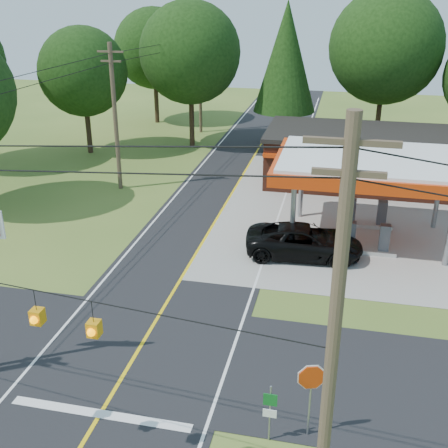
# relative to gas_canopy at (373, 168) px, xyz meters

# --- Properties ---
(ground) EXTENTS (120.00, 120.00, 0.00)m
(ground) POSITION_rel_gas_canopy_xyz_m (-9.00, -13.00, -4.27)
(ground) COLOR #436222
(ground) RESTS_ON ground
(main_highway) EXTENTS (8.00, 120.00, 0.02)m
(main_highway) POSITION_rel_gas_canopy_xyz_m (-9.00, -13.00, -4.26)
(main_highway) COLOR black
(main_highway) RESTS_ON ground
(cross_road) EXTENTS (70.00, 7.00, 0.02)m
(cross_road) POSITION_rel_gas_canopy_xyz_m (-9.00, -13.00, -4.25)
(cross_road) COLOR black
(cross_road) RESTS_ON ground
(lane_center_yellow) EXTENTS (0.15, 110.00, 0.00)m
(lane_center_yellow) POSITION_rel_gas_canopy_xyz_m (-9.00, -13.00, -4.24)
(lane_center_yellow) COLOR yellow
(lane_center_yellow) RESTS_ON main_highway
(gas_canopy) EXTENTS (10.60, 7.40, 4.88)m
(gas_canopy) POSITION_rel_gas_canopy_xyz_m (0.00, 0.00, 0.00)
(gas_canopy) COLOR gray
(gas_canopy) RESTS_ON ground
(convenience_store) EXTENTS (16.40, 7.55, 3.80)m
(convenience_store) POSITION_rel_gas_canopy_xyz_m (1.00, 9.98, -2.35)
(convenience_store) COLOR #5C291A
(convenience_store) RESTS_ON ground
(utility_pole_near_right) EXTENTS (1.80, 0.30, 11.50)m
(utility_pole_near_right) POSITION_rel_gas_canopy_xyz_m (-1.50, -20.00, 1.69)
(utility_pole_near_right) COLOR #473828
(utility_pole_near_right) RESTS_ON ground
(utility_pole_far_left) EXTENTS (1.80, 0.30, 10.00)m
(utility_pole_far_left) POSITION_rel_gas_canopy_xyz_m (-17.00, 5.00, 0.93)
(utility_pole_far_left) COLOR #473828
(utility_pole_far_left) RESTS_ON ground
(utility_pole_north) EXTENTS (0.30, 0.30, 9.50)m
(utility_pole_north) POSITION_rel_gas_canopy_xyz_m (-15.50, 22.00, 0.48)
(utility_pole_north) COLOR #473828
(utility_pole_north) RESTS_ON ground
(overhead_beacons) EXTENTS (17.04, 2.04, 1.03)m
(overhead_beacons) POSITION_rel_gas_canopy_xyz_m (-10.00, -19.00, 1.95)
(overhead_beacons) COLOR black
(overhead_beacons) RESTS_ON ground
(treeline_backdrop) EXTENTS (70.27, 51.59, 13.30)m
(treeline_backdrop) POSITION_rel_gas_canopy_xyz_m (-8.18, 11.01, 3.22)
(treeline_backdrop) COLOR #332316
(treeline_backdrop) RESTS_ON ground
(suv_car) EXTENTS (6.60, 6.60, 1.72)m
(suv_car) POSITION_rel_gas_canopy_xyz_m (-3.28, -3.00, -3.41)
(suv_car) COLOR black
(suv_car) RESTS_ON ground
(octagonal_stop_sign) EXTENTS (0.93, 0.32, 2.80)m
(octagonal_stop_sign) POSITION_rel_gas_canopy_xyz_m (-2.00, -16.01, -2.15)
(octagonal_stop_sign) COLOR gray
(octagonal_stop_sign) RESTS_ON ground
(route_sign_post) EXTENTS (0.44, 0.09, 2.16)m
(route_sign_post) POSITION_rel_gas_canopy_xyz_m (-3.20, -16.52, -2.98)
(route_sign_post) COLOR gray
(route_sign_post) RESTS_ON ground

